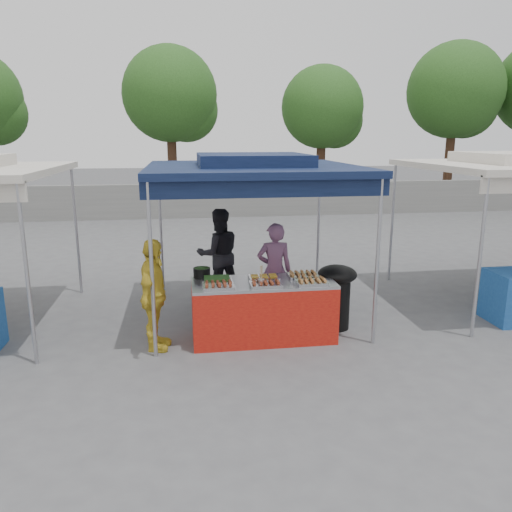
{
  "coord_description": "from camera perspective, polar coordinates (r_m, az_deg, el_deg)",
  "views": [
    {
      "loc": [
        -1.08,
        -6.73,
        2.84
      ],
      "look_at": [
        0.0,
        0.6,
        1.05
      ],
      "focal_mm": 35.0,
      "sensor_mm": 36.0,
      "label": 1
    }
  ],
  "objects": [
    {
      "name": "tree_2",
      "position": [
        20.84,
        7.94,
        16.1
      ],
      "size": [
        3.33,
        3.24,
        5.56
      ],
      "color": "#392216",
      "rests_on": "ground_plane"
    },
    {
      "name": "food_tray_fm",
      "position": [
        6.77,
        1.08,
        -3.22
      ],
      "size": [
        0.42,
        0.3,
        0.07
      ],
      "color": "#B1B1B5",
      "rests_on": "vendor_table"
    },
    {
      "name": "helper_man",
      "position": [
        8.81,
        -4.27,
        0.21
      ],
      "size": [
        0.87,
        0.73,
        1.62
      ],
      "primitive_type": "imported",
      "rotation": [
        0.0,
        0.0,
        3.3
      ],
      "color": "black",
      "rests_on": "ground_plane"
    },
    {
      "name": "food_tray_fl",
      "position": [
        6.7,
        -4.29,
        -3.44
      ],
      "size": [
        0.42,
        0.3,
        0.07
      ],
      "color": "#B1B1B5",
      "rests_on": "vendor_table"
    },
    {
      "name": "crate_stacked",
      "position": [
        7.78,
        2.81,
        -4.7
      ],
      "size": [
        0.44,
        0.31,
        0.26
      ],
      "primitive_type": "cube",
      "color": "navy",
      "rests_on": "crate_right"
    },
    {
      "name": "crate_right",
      "position": [
        7.87,
        2.79,
        -6.54
      ],
      "size": [
        0.45,
        0.32,
        0.27
      ],
      "primitive_type": "cube",
      "color": "navy",
      "rests_on": "ground_plane"
    },
    {
      "name": "back_wall",
      "position": [
        17.9,
        -4.88,
        6.35
      ],
      "size": [
        40.0,
        0.25,
        1.2
      ],
      "primitive_type": "cube",
      "color": "slate",
      "rests_on": "ground_plane"
    },
    {
      "name": "main_canopy",
      "position": [
        7.79,
        -0.4,
        10.12
      ],
      "size": [
        3.2,
        3.2,
        2.57
      ],
      "color": "#A6A6AD",
      "rests_on": "ground_plane"
    },
    {
      "name": "vendor_woman",
      "position": [
        7.91,
        2.11,
        -1.65
      ],
      "size": [
        0.57,
        0.39,
        1.53
      ],
      "primitive_type": "imported",
      "rotation": [
        0.0,
        0.0,
        3.1
      ],
      "color": "#794D70",
      "rests_on": "ground_plane"
    },
    {
      "name": "ground_plane",
      "position": [
        7.38,
        0.69,
        -9.04
      ],
      "size": [
        80.0,
        80.0,
        0.0
      ],
      "primitive_type": "plane",
      "color": "#4F5052"
    },
    {
      "name": "vendor_table",
      "position": [
        7.14,
        0.82,
        -6.19
      ],
      "size": [
        2.0,
        0.8,
        0.85
      ],
      "color": "#AB190F",
      "rests_on": "ground_plane"
    },
    {
      "name": "wok_burner",
      "position": [
        7.56,
        9.2,
        -3.98
      ],
      "size": [
        0.58,
        0.58,
        0.98
      ],
      "rotation": [
        0.0,
        0.0,
        0.01
      ],
      "color": "black",
      "rests_on": "ground_plane"
    },
    {
      "name": "food_tray_bl",
      "position": [
        6.98,
        -4.48,
        -2.74
      ],
      "size": [
        0.42,
        0.3,
        0.07
      ],
      "color": "#B1B1B5",
      "rests_on": "vendor_table"
    },
    {
      "name": "food_tray_fr",
      "position": [
        6.9,
        6.36,
        -2.97
      ],
      "size": [
        0.42,
        0.3,
        0.07
      ],
      "color": "#B1B1B5",
      "rests_on": "vendor_table"
    },
    {
      "name": "crate_left",
      "position": [
        7.78,
        -2.02,
        -6.65
      ],
      "size": [
        0.5,
        0.35,
        0.3
      ],
      "primitive_type": "cube",
      "color": "navy",
      "rests_on": "ground_plane"
    },
    {
      "name": "skewer_cup",
      "position": [
        6.73,
        0.58,
        -3.11
      ],
      "size": [
        0.09,
        0.09,
        0.11
      ],
      "primitive_type": "cylinder",
      "color": "#A6A6AD",
      "rests_on": "vendor_table"
    },
    {
      "name": "customer_person",
      "position": [
        6.82,
        -11.61,
        -4.42
      ],
      "size": [
        0.54,
        0.95,
        1.53
      ],
      "primitive_type": "imported",
      "rotation": [
        0.0,
        0.0,
        1.38
      ],
      "color": "gold",
      "rests_on": "ground_plane"
    },
    {
      "name": "food_tray_bm",
      "position": [
        7.07,
        0.9,
        -2.47
      ],
      "size": [
        0.42,
        0.3,
        0.07
      ],
      "color": "#B1B1B5",
      "rests_on": "vendor_table"
    },
    {
      "name": "cooking_pot",
      "position": [
        7.22,
        -6.21,
        -1.91
      ],
      "size": [
        0.24,
        0.24,
        0.14
      ],
      "primitive_type": "cylinder",
      "color": "black",
      "rests_on": "vendor_table"
    },
    {
      "name": "tree_1",
      "position": [
        20.21,
        -9.37,
        17.33
      ],
      "size": [
        3.63,
        3.59,
        6.17
      ],
      "color": "#392216",
      "rests_on": "ground_plane"
    },
    {
      "name": "tree_3",
      "position": [
        22.64,
        22.03,
        16.72
      ],
      "size": [
        3.79,
        3.79,
        6.51
      ],
      "color": "#392216",
      "rests_on": "ground_plane"
    },
    {
      "name": "food_tray_br",
      "position": [
        7.2,
        5.37,
        -2.23
      ],
      "size": [
        0.42,
        0.3,
        0.07
      ],
      "color": "#B1B1B5",
      "rests_on": "vendor_table"
    }
  ]
}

